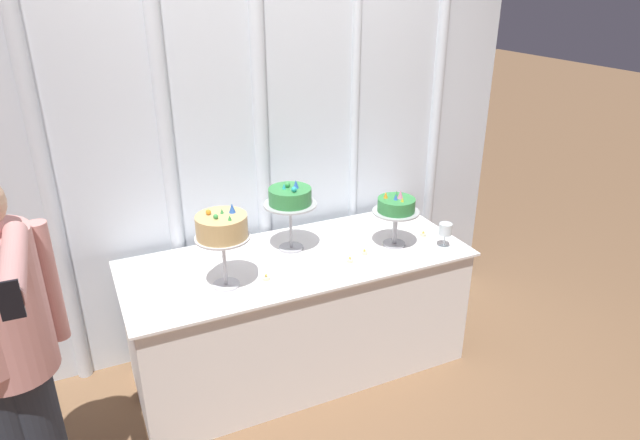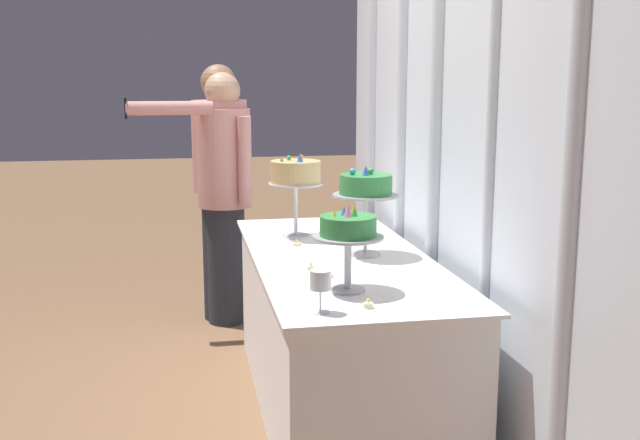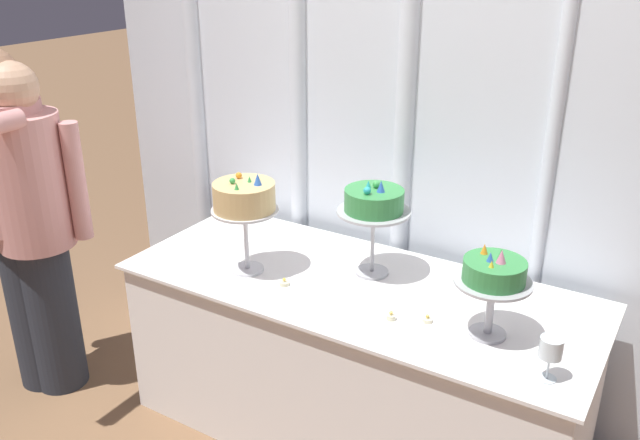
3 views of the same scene
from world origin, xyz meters
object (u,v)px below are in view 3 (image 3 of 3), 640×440
object	(u,v)px
wine_glass	(551,349)
guest_man_pink_jacket	(36,222)
cake_display_leftmost	(244,200)
cake_display_center	(374,205)
guest_girl_blue_dress	(17,214)
cake_display_rightmost	(494,276)
tealight_near_right	(427,320)
tealight_near_left	(391,317)
tealight_far_left	(284,283)
cake_table	(355,360)
tealight_far_right	(553,347)

from	to	relation	value
wine_glass	guest_man_pink_jacket	xyz separation A→B (m)	(-2.28, -0.20, 0.01)
cake_display_leftmost	cake_display_center	distance (m)	0.54
guest_girl_blue_dress	cake_display_rightmost	bearing A→B (deg)	10.11
tealight_near_right	tealight_near_left	bearing A→B (deg)	-156.03
tealight_near_right	guest_girl_blue_dress	distance (m)	1.94
cake_display_rightmost	tealight_near_right	size ratio (longest dim) A/B	8.79
tealight_near_left	guest_man_pink_jacket	size ratio (longest dim) A/B	0.02
cake_display_leftmost	cake_display_center	size ratio (longest dim) A/B	1.04
cake_display_leftmost	guest_girl_blue_dress	distance (m)	1.13
guest_man_pink_jacket	cake_display_rightmost	bearing A→B (deg)	9.86
cake_display_center	wine_glass	world-z (taller)	cake_display_center
cake_display_center	tealight_far_left	bearing A→B (deg)	-132.61
cake_table	tealight_far_right	bearing A→B (deg)	-4.84
cake_display_rightmost	cake_display_center	bearing A→B (deg)	159.88
cake_display_center	tealight_far_right	bearing A→B (deg)	-13.10
tealight_far_right	guest_man_pink_jacket	distance (m)	2.29
tealight_near_right	tealight_far_right	size ratio (longest dim) A/B	1.05
cake_display_leftmost	tealight_far_left	bearing A→B (deg)	-7.49
cake_table	cake_display_center	bearing A→B (deg)	85.32
cake_display_leftmost	guest_man_pink_jacket	world-z (taller)	guest_man_pink_jacket
tealight_near_left	guest_girl_blue_dress	xyz separation A→B (m)	(-1.78, -0.29, 0.14)
tealight_far_left	cake_table	bearing A→B (deg)	33.26
cake_table	wine_glass	xyz separation A→B (m)	(0.84, -0.25, 0.49)
tealight_far_left	guest_girl_blue_dress	xyz separation A→B (m)	(-1.28, -0.31, 0.14)
wine_glass	tealight_far_left	distance (m)	1.10
cake_display_center	tealight_far_left	xyz separation A→B (m)	(-0.26, -0.28, -0.31)
cake_table	guest_man_pink_jacket	distance (m)	1.59
cake_display_leftmost	wine_glass	bearing A→B (deg)	-4.94
cake_display_leftmost	cake_display_rightmost	bearing A→B (deg)	2.32
cake_table	cake_display_center	world-z (taller)	cake_display_center
cake_display_leftmost	cake_display_rightmost	distance (m)	1.06
wine_glass	guest_man_pink_jacket	size ratio (longest dim) A/B	0.10
wine_glass	tealight_near_right	distance (m)	0.50
tealight_near_left	guest_girl_blue_dress	distance (m)	1.81
tealight_far_right	tealight_near_left	bearing A→B (deg)	-169.03
cake_display_center	tealight_near_right	distance (m)	0.53
tealight_near_right	cake_table	bearing A→B (deg)	161.32
cake_display_center	tealight_far_right	world-z (taller)	cake_display_center
wine_glass	tealight_far_right	bearing A→B (deg)	97.39
tealight_far_left	guest_girl_blue_dress	bearing A→B (deg)	-166.48
wine_glass	cake_display_rightmost	bearing A→B (deg)	148.23
cake_display_rightmost	guest_man_pink_jacket	size ratio (longest dim) A/B	0.22
cake_table	cake_display_leftmost	size ratio (longest dim) A/B	4.41
wine_glass	tealight_far_right	distance (m)	0.21
cake_table	tealight_near_left	distance (m)	0.50
guest_man_pink_jacket	tealight_far_right	bearing A→B (deg)	9.50
tealight_near_right	guest_man_pink_jacket	xyz separation A→B (m)	(-1.81, -0.32, 0.11)
wine_glass	tealight_far_left	world-z (taller)	wine_glass
tealight_far_left	guest_man_pink_jacket	world-z (taller)	guest_man_pink_jacket
tealight_far_left	cake_display_center	bearing A→B (deg)	47.39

